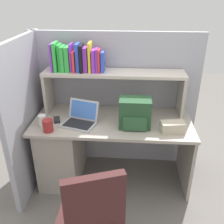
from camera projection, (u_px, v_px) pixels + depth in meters
ground_plane at (112, 177)px, 2.90m from camera, size 8.00×8.00×0.00m
desk at (77, 146)px, 2.74m from camera, size 1.60×0.70×0.73m
cubicle_partition_rear at (115, 101)px, 2.89m from camera, size 1.84×0.05×1.55m
cubicle_partition_left at (28, 116)px, 2.56m from camera, size 0.05×1.06×1.55m
overhead_hutch at (114, 81)px, 2.60m from camera, size 1.44×0.28×0.45m
reference_books_on_shelf at (77, 59)px, 2.52m from camera, size 0.53×0.19×0.29m
laptop at (81, 119)px, 2.49m from camera, size 0.37×0.34×0.22m
backpack at (135, 113)px, 2.41m from camera, size 0.30×0.22×0.28m
computer_mouse at (57, 120)px, 2.55m from camera, size 0.09×0.12×0.03m
paper_cup at (42, 120)px, 2.46m from camera, size 0.08×0.08×0.11m
tissue_box at (173, 127)px, 2.35m from camera, size 0.24×0.15×0.10m
snack_canister at (48, 126)px, 2.36m from camera, size 0.10×0.10×0.12m
office_chair at (92, 221)px, 1.87m from camera, size 0.52×0.54×0.93m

